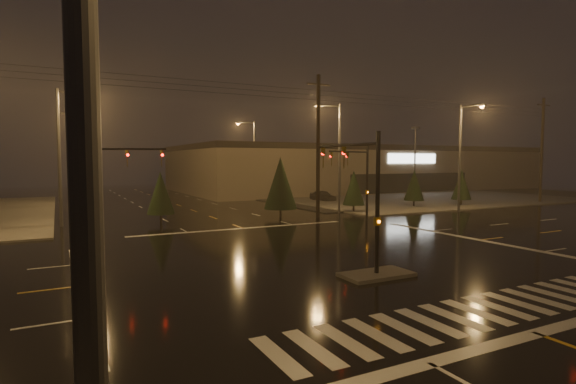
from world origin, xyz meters
The scene contains 25 objects.
ground centered at (0.00, 0.00, 0.00)m, with size 140.00×140.00×0.00m, color black.
sidewalk_ne centered at (30.00, 30.00, 0.06)m, with size 36.00×36.00×0.12m, color #4A4842.
median_island centered at (0.00, -4.00, 0.07)m, with size 3.00×1.60×0.15m, color #4A4842.
crosswalk centered at (0.00, -9.00, 0.01)m, with size 15.00×2.60×0.01m, color beige.
stop_bar_near centered at (0.00, -11.00, 0.01)m, with size 16.00×0.50×0.01m, color beige.
stop_bar_far centered at (0.00, 11.00, 0.01)m, with size 16.00×0.50×0.01m, color beige.
parking_lot centered at (35.00, 28.00, 0.04)m, with size 50.00×24.00×0.08m, color black.
retail_building centered at (35.00, 45.99, 3.84)m, with size 60.20×28.30×7.20m.
signal_mast_median centered at (0.00, -3.07, 3.75)m, with size 0.25×4.59×6.00m.
signal_mast_ne centered at (9.50, 10.14, 3.79)m, with size 4.84×1.86×6.00m.
signal_mast_nw centered at (-9.50, 10.14, 3.79)m, with size 4.84×1.86×6.00m.
streetlight_0 centered at (-11.18, -15.00, 5.80)m, with size 2.77×0.32×10.00m.
streetlight_1 centered at (-11.18, 18.00, 5.80)m, with size 2.77×0.32×10.00m.
streetlight_2 centered at (-11.18, 34.00, 5.80)m, with size 2.77×0.32×10.00m.
streetlight_3 centered at (11.18, 16.00, 5.80)m, with size 2.77×0.32×10.00m.
streetlight_4 centered at (11.18, 36.00, 5.80)m, with size 2.77×0.32×10.00m.
streetlight_6 centered at (22.00, 11.18, 5.80)m, with size 0.32×2.77×10.00m.
utility_pole_1 centered at (8.00, 14.00, 6.13)m, with size 2.20×0.32×12.00m.
utility_pole_2 centered at (38.00, 14.00, 6.13)m, with size 2.20×0.32×12.00m.
conifer_0 centered at (12.99, 15.80, 2.31)m, with size 2.06×2.06×3.92m.
conifer_1 centered at (21.42, 16.85, 2.31)m, with size 2.07×2.07×3.93m.
conifer_2 centered at (26.84, 15.50, 2.31)m, with size 2.06×2.06×3.92m.
conifer_3 centered at (-4.62, 16.60, 2.34)m, with size 2.11×2.11×3.99m.
conifer_4 centered at (5.33, 15.80, 2.92)m, with size 2.85×2.85×5.15m.
car_parked centered at (16.64, 27.18, 0.66)m, with size 1.55×3.86×1.31m, color black.
Camera 1 is at (-11.69, -18.63, 4.77)m, focal length 28.00 mm.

